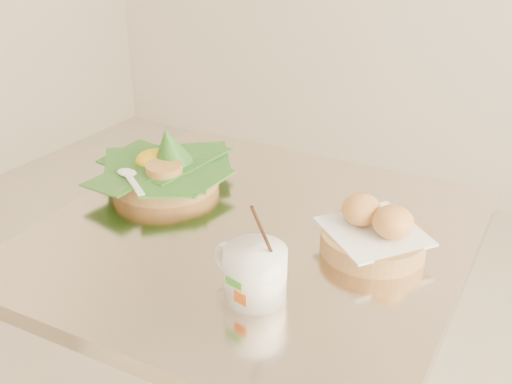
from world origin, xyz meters
The scene contains 4 objects.
cafe_table centered at (0.18, 0.04, 0.53)m, with size 0.76×0.76×0.75m.
rice_basket centered at (-0.06, 0.10, 0.78)m, with size 0.26×0.26×0.13m.
bread_basket centered at (0.38, 0.10, 0.78)m, with size 0.20×0.20×0.09m.
coffee_mug centered at (0.28, -0.11, 0.79)m, with size 0.13×0.10×0.16m.
Camera 1 is at (0.70, -0.74, 1.31)m, focal length 45.00 mm.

